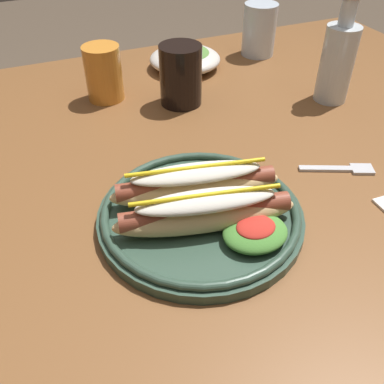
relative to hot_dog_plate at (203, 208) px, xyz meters
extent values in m
plane|color=brown|center=(0.05, 0.16, -0.77)|extent=(8.00, 8.00, 0.00)
cube|color=brown|center=(0.05, 0.16, -0.04)|extent=(1.45, 1.02, 0.04)
cylinder|color=brown|center=(0.69, 0.57, -0.41)|extent=(0.06, 0.06, 0.70)
cylinder|color=#334C3D|center=(0.00, 0.00, -0.02)|extent=(0.29, 0.29, 0.02)
torus|color=#334C3D|center=(0.00, 0.00, -0.01)|extent=(0.28, 0.28, 0.01)
ellipsoid|color=tan|center=(-0.01, -0.03, 0.01)|extent=(0.25, 0.10, 0.04)
cylinder|color=brown|center=(-0.01, -0.03, 0.02)|extent=(0.23, 0.07, 0.03)
ellipsoid|color=silver|center=(-0.01, -0.03, 0.04)|extent=(0.19, 0.08, 0.02)
cylinder|color=yellow|center=(-0.01, -0.03, 0.05)|extent=(0.19, 0.05, 0.01)
ellipsoid|color=tan|center=(0.00, 0.03, 0.01)|extent=(0.25, 0.10, 0.04)
cylinder|color=brown|center=(0.00, 0.03, 0.02)|extent=(0.23, 0.07, 0.03)
ellipsoid|color=silver|center=(0.00, 0.03, 0.04)|extent=(0.19, 0.08, 0.02)
cylinder|color=yellow|center=(0.00, 0.03, 0.05)|extent=(0.19, 0.05, 0.01)
ellipsoid|color=#4C8C38|center=(0.04, -0.07, 0.00)|extent=(0.09, 0.07, 0.02)
ellipsoid|color=red|center=(0.04, -0.07, 0.01)|extent=(0.05, 0.04, 0.01)
cube|color=silver|center=(0.23, 0.03, -0.02)|extent=(0.08, 0.05, 0.00)
cube|color=silver|center=(0.29, 0.01, -0.02)|extent=(0.04, 0.04, 0.00)
cylinder|color=black|center=(0.11, 0.34, 0.03)|extent=(0.08, 0.08, 0.12)
cylinder|color=silver|center=(0.38, 0.51, 0.04)|extent=(0.08, 0.08, 0.12)
cylinder|color=orange|center=(-0.03, 0.42, 0.03)|extent=(0.07, 0.07, 0.11)
cylinder|color=silver|center=(0.39, 0.24, 0.05)|extent=(0.07, 0.07, 0.15)
cylinder|color=silver|center=(0.39, 0.24, 0.15)|extent=(0.03, 0.03, 0.05)
ellipsoid|color=silver|center=(0.18, 0.50, 0.00)|extent=(0.16, 0.16, 0.04)
ellipsoid|color=#56893D|center=(0.18, 0.50, 0.01)|extent=(0.12, 0.12, 0.02)
camera|label=1|loc=(-0.19, -0.40, 0.39)|focal=40.04mm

